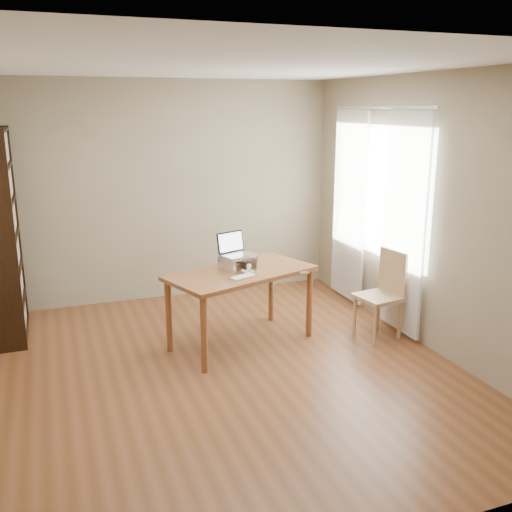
% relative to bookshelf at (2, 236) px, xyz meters
% --- Properties ---
extents(room, '(4.04, 4.54, 2.64)m').
position_rel_bookshelf_xyz_m(room, '(1.86, -1.54, 0.25)').
color(room, brown).
rests_on(room, ground).
extents(bookshelf, '(0.30, 0.90, 2.10)m').
position_rel_bookshelf_xyz_m(bookshelf, '(0.00, 0.00, 0.00)').
color(bookshelf, black).
rests_on(bookshelf, ground).
extents(curtains, '(0.03, 1.90, 2.25)m').
position_rel_bookshelf_xyz_m(curtains, '(3.75, -0.75, 0.12)').
color(curtains, white).
rests_on(curtains, ground).
extents(desk, '(1.57, 1.14, 0.75)m').
position_rel_bookshelf_xyz_m(desk, '(2.14, -1.01, -0.40)').
color(desk, brown).
rests_on(desk, ground).
extents(laptop_stand, '(0.32, 0.25, 0.13)m').
position_rel_bookshelf_xyz_m(laptop_stand, '(2.14, -0.93, -0.22)').
color(laptop_stand, silver).
rests_on(laptop_stand, desk).
extents(laptop, '(0.36, 0.35, 0.22)m').
position_rel_bookshelf_xyz_m(laptop, '(2.14, -0.87, -0.11)').
color(laptop, silver).
rests_on(laptop, laptop_stand).
extents(keyboard, '(0.28, 0.20, 0.02)m').
position_rel_bookshelf_xyz_m(keyboard, '(2.09, -1.23, -0.29)').
color(keyboard, silver).
rests_on(keyboard, desk).
extents(coaster, '(0.10, 0.10, 0.01)m').
position_rel_bookshelf_xyz_m(coaster, '(2.69, -1.27, -0.30)').
color(coaster, brown).
rests_on(coaster, desk).
extents(cat, '(0.25, 0.49, 0.16)m').
position_rel_bookshelf_xyz_m(cat, '(2.15, -0.90, -0.23)').
color(cat, '#413833').
rests_on(cat, desk).
extents(chair, '(0.45, 0.45, 0.89)m').
position_rel_bookshelf_xyz_m(chair, '(3.56, -1.32, -0.57)').
color(chair, '#A58559').
rests_on(chair, ground).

